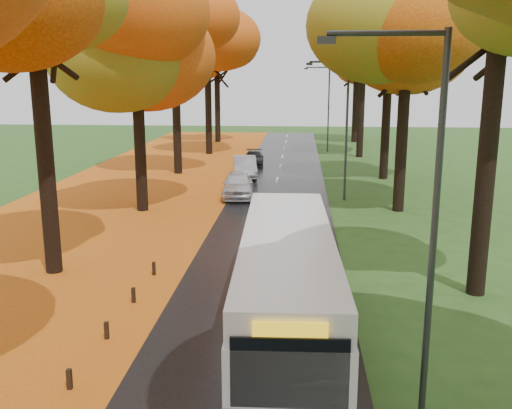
# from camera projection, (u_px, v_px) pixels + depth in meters

# --- Properties ---
(road) EXTENTS (6.50, 90.00, 0.04)m
(road) POSITION_uv_depth(u_px,v_px,m) (268.00, 219.00, 28.93)
(road) COLOR black
(road) RESTS_ON ground
(centre_line) EXTENTS (0.12, 90.00, 0.01)m
(centre_line) POSITION_uv_depth(u_px,v_px,m) (268.00, 219.00, 28.93)
(centre_line) COLOR silver
(centre_line) RESTS_ON road
(leaf_verge) EXTENTS (12.00, 90.00, 0.02)m
(leaf_verge) POSITION_uv_depth(u_px,v_px,m) (95.00, 216.00, 29.61)
(leaf_verge) COLOR #982E0D
(leaf_verge) RESTS_ON ground
(leaf_drift) EXTENTS (0.90, 90.00, 0.01)m
(leaf_drift) POSITION_uv_depth(u_px,v_px,m) (209.00, 218.00, 29.16)
(leaf_drift) COLOR orange
(leaf_drift) RESTS_ON road
(trees_left) EXTENTS (9.20, 74.00, 13.88)m
(trees_left) POSITION_uv_depth(u_px,v_px,m) (132.00, 28.00, 29.38)
(trees_left) COLOR black
(trees_left) RESTS_ON ground
(trees_right) EXTENTS (9.30, 74.20, 13.96)m
(trees_right) POSITION_uv_depth(u_px,v_px,m) (417.00, 23.00, 28.12)
(trees_right) COLOR black
(trees_right) RESTS_ON ground
(streetlamp_near) EXTENTS (2.45, 0.18, 8.00)m
(streetlamp_near) POSITION_uv_depth(u_px,v_px,m) (423.00, 204.00, 11.07)
(streetlamp_near) COLOR #333538
(streetlamp_near) RESTS_ON ground
(streetlamp_mid) EXTENTS (2.45, 0.18, 8.00)m
(streetlamp_mid) POSITION_uv_depth(u_px,v_px,m) (343.00, 119.00, 32.46)
(streetlamp_mid) COLOR #333538
(streetlamp_mid) RESTS_ON ground
(streetlamp_far) EXTENTS (2.45, 0.18, 8.00)m
(streetlamp_far) POSITION_uv_depth(u_px,v_px,m) (326.00, 102.00, 53.86)
(streetlamp_far) COLOR #333538
(streetlamp_far) RESTS_ON ground
(bus) EXTENTS (2.86, 11.10, 2.90)m
(bus) POSITION_uv_depth(u_px,v_px,m) (287.00, 281.00, 15.85)
(bus) COLOR #580D25
(bus) RESTS_ON road
(car_white) EXTENTS (2.16, 4.55, 1.50)m
(car_white) POSITION_uv_depth(u_px,v_px,m) (238.00, 185.00, 34.02)
(car_white) COLOR silver
(car_white) RESTS_ON road
(car_silver) EXTENTS (2.17, 4.68, 1.48)m
(car_silver) POSITION_uv_depth(u_px,v_px,m) (245.00, 167.00, 40.72)
(car_silver) COLOR gray
(car_silver) RESTS_ON road
(car_dark) EXTENTS (1.76, 3.98, 1.14)m
(car_dark) POSITION_uv_depth(u_px,v_px,m) (254.00, 158.00, 46.17)
(car_dark) COLOR black
(car_dark) RESTS_ON road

